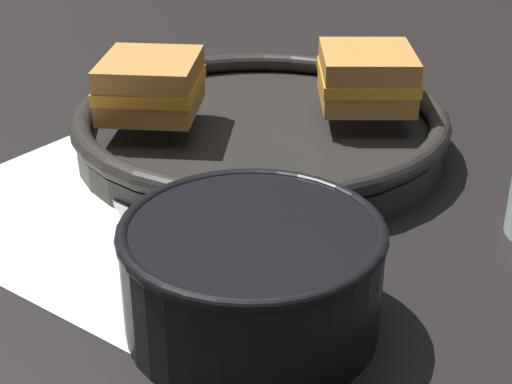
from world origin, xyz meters
TOP-DOWN VIEW (x-y plane):
  - ground_plane at (0.00, 0.00)m, footprint 4.00×4.00m
  - napkin at (-0.06, -0.05)m, footprint 0.33×0.29m
  - soup_bowl at (0.11, -0.08)m, footprint 0.15×0.15m
  - spoon at (-0.01, -0.07)m, footprint 0.15×0.08m
  - skillet at (-0.07, 0.10)m, footprint 0.33×0.33m
  - sandwich_near_left at (-0.13, 0.03)m, footprint 0.12×0.12m
  - sandwich_near_right at (-0.02, 0.18)m, footprint 0.12×0.12m

SIDE VIEW (x-z plane):
  - ground_plane at x=0.00m, z-range 0.00..0.00m
  - napkin at x=-0.06m, z-range 0.00..0.00m
  - spoon at x=-0.01m, z-range 0.00..0.01m
  - skillet at x=-0.07m, z-range 0.00..0.04m
  - soup_bowl at x=0.11m, z-range 0.00..0.07m
  - sandwich_near_left at x=-0.13m, z-range 0.04..0.09m
  - sandwich_near_right at x=-0.02m, z-range 0.04..0.09m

